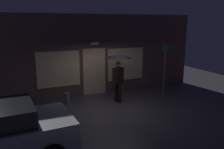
{
  "coord_description": "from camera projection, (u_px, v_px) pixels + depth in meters",
  "views": [
    {
      "loc": [
        -3.41,
        -8.01,
        3.4
      ],
      "look_at": [
        0.28,
        0.7,
        1.25
      ],
      "focal_mm": 37.15,
      "sensor_mm": 36.0,
      "label": 1
    }
  ],
  "objects": [
    {
      "name": "sidewalk_bollard",
      "position": [
        67.0,
        98.0,
        9.8
      ],
      "size": [
        0.2,
        0.2,
        0.47
      ],
      "primitive_type": "cylinder",
      "color": "slate",
      "rests_on": "ground"
    },
    {
      "name": "person_with_umbrella",
      "position": [
        118.0,
        65.0,
        9.72
      ],
      "size": [
        1.14,
        1.14,
        2.09
      ],
      "rotation": [
        0.0,
        0.0,
        -2.75
      ],
      "color": "black",
      "rests_on": "ground"
    },
    {
      "name": "ground_plane",
      "position": [
        112.0,
        109.0,
        9.24
      ],
      "size": [
        18.0,
        18.0,
        0.0
      ],
      "primitive_type": "plane",
      "color": "#423F44"
    },
    {
      "name": "building_facade",
      "position": [
        93.0,
        55.0,
        10.93
      ],
      "size": [
        10.69,
        0.48,
        3.76
      ],
      "color": "brown",
      "rests_on": "ground"
    },
    {
      "name": "street_sign_post",
      "position": [
        165.0,
        66.0,
        10.68
      ],
      "size": [
        0.4,
        0.07,
        2.51
      ],
      "color": "#595B60",
      "rests_on": "ground"
    }
  ]
}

